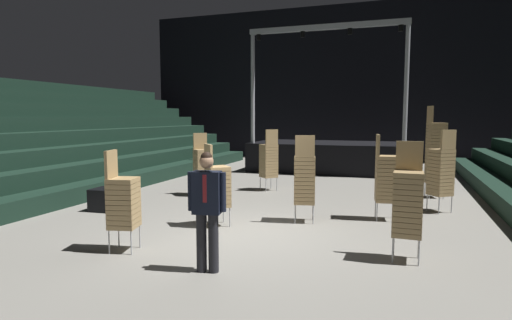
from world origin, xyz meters
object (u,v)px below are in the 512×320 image
at_px(chair_stack_rear_right, 436,152).
at_px(chair_stack_front_right, 441,171).
at_px(chair_stack_mid_centre, 269,160).
at_px(chair_stack_rear_centre, 217,185).
at_px(chair_stack_aisle_left, 305,179).
at_px(man_with_tie, 207,204).
at_px(chair_stack_rear_left, 408,202).
at_px(chair_stack_front_left, 386,177).
at_px(equipment_road_case, 111,200).
at_px(chair_stack_mid_right, 202,164).
at_px(stage_riser, 330,155).
at_px(chair_stack_mid_left, 123,201).

bearing_deg(chair_stack_rear_right, chair_stack_front_right, -14.73).
bearing_deg(chair_stack_mid_centre, chair_stack_rear_centre, -132.20).
bearing_deg(chair_stack_aisle_left, man_with_tie, -114.19).
height_order(chair_stack_front_right, chair_stack_rear_right, chair_stack_rear_right).
distance_m(chair_stack_rear_left, chair_stack_rear_centre, 3.82).
bearing_deg(chair_stack_aisle_left, chair_stack_front_left, 12.51).
distance_m(chair_stack_rear_centre, equipment_road_case, 3.11).
relative_size(chair_stack_rear_right, chair_stack_aisle_left, 1.36).
height_order(chair_stack_front_right, chair_stack_mid_right, chair_stack_front_right).
xyz_separation_m(stage_riser, chair_stack_front_right, (3.73, -6.86, 0.32)).
xyz_separation_m(chair_stack_rear_right, chair_stack_aisle_left, (-2.85, -3.88, -0.34)).
distance_m(chair_stack_mid_centre, chair_stack_aisle_left, 3.97).
relative_size(chair_stack_front_right, chair_stack_mid_right, 1.09).
relative_size(stage_riser, chair_stack_rear_right, 2.48).
bearing_deg(chair_stack_rear_right, chair_stack_mid_right, -88.47).
xyz_separation_m(chair_stack_rear_right, chair_stack_rear_centre, (-4.48, -4.79, -0.42)).
relative_size(chair_stack_mid_right, chair_stack_rear_left, 0.95).
height_order(chair_stack_mid_left, chair_stack_rear_right, chair_stack_rear_right).
bearing_deg(chair_stack_aisle_left, chair_stack_mid_right, 136.66).
bearing_deg(equipment_road_case, man_with_tie, -36.04).
relative_size(chair_stack_mid_centre, chair_stack_rear_centre, 1.10).
height_order(chair_stack_front_right, equipment_road_case, chair_stack_front_right).
distance_m(chair_stack_rear_left, equipment_road_case, 6.89).
bearing_deg(chair_stack_rear_left, chair_stack_mid_left, 14.36).
distance_m(chair_stack_mid_right, chair_stack_rear_left, 6.76).
distance_m(stage_riser, chair_stack_front_left, 8.46).
height_order(chair_stack_rear_left, chair_stack_rear_right, chair_stack_rear_right).
distance_m(chair_stack_front_right, chair_stack_aisle_left, 3.47).
xyz_separation_m(stage_riser, chair_stack_mid_left, (-1.56, -11.77, 0.19)).
xyz_separation_m(man_with_tie, chair_stack_mid_right, (-2.75, 5.40, -0.10)).
xyz_separation_m(chair_stack_front_right, chair_stack_mid_right, (-6.28, 0.07, -0.08)).
bearing_deg(stage_riser, chair_stack_mid_centre, -100.73).
bearing_deg(man_with_tie, chair_stack_mid_centre, -90.47).
relative_size(man_with_tie, chair_stack_front_left, 0.94).
height_order(chair_stack_front_right, chair_stack_mid_centre, chair_stack_front_right).
distance_m(chair_stack_front_left, equipment_road_case, 6.45).
bearing_deg(chair_stack_aisle_left, stage_riser, 83.15).
relative_size(chair_stack_rear_right, equipment_road_case, 2.84).
distance_m(stage_riser, chair_stack_front_right, 7.81).
bearing_deg(chair_stack_rear_right, chair_stack_front_left, -35.92).
height_order(chair_stack_front_right, chair_stack_rear_centre, chair_stack_front_right).
bearing_deg(chair_stack_aisle_left, chair_stack_rear_left, -54.99).
height_order(chair_stack_aisle_left, equipment_road_case, chair_stack_aisle_left).
height_order(chair_stack_mid_centre, chair_stack_rear_left, same).
distance_m(stage_riser, man_with_tie, 12.20).
bearing_deg(chair_stack_rear_left, man_with_tie, 29.39).
distance_m(stage_riser, chair_stack_rear_left, 11.12).
height_order(stage_riser, chair_stack_aisle_left, stage_riser).
relative_size(stage_riser, equipment_road_case, 7.05).
height_order(chair_stack_rear_left, chair_stack_rear_centre, chair_stack_rear_left).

